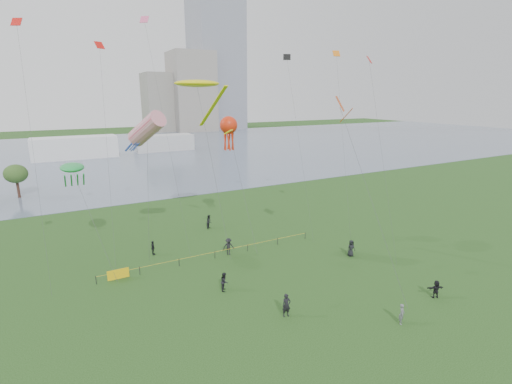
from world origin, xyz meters
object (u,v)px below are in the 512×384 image
kite_stingray (197,84)px  kite_flyer (402,314)px  fence (159,266)px  kite_octopus (229,126)px

kite_stingray → kite_flyer: bearing=-76.0°
fence → kite_flyer: (14.28, -17.97, 0.28)m
kite_stingray → kite_octopus: size_ratio=1.26×
fence → kite_stingray: bearing=34.9°
kite_octopus → kite_stingray: bearing=169.8°
kite_stingray → kite_octopus: bearing=0.4°
fence → kite_flyer: 22.96m
kite_flyer → kite_stingray: 29.57m
fence → kite_octopus: 17.41m
fence → kite_octopus: kite_octopus is taller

